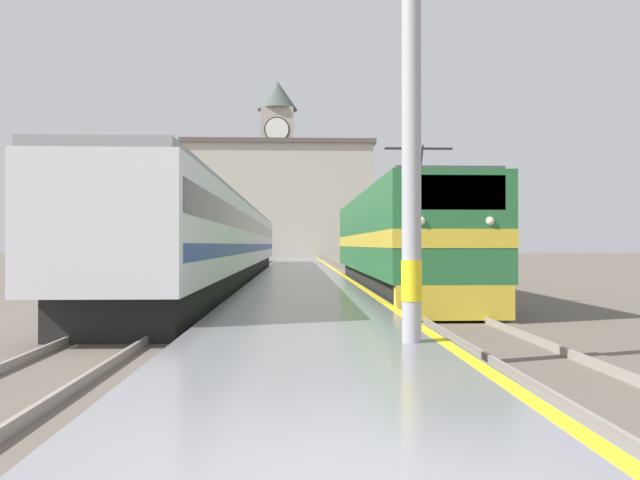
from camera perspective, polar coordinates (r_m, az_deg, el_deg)
The scene contains 9 objects.
ground_plane at distance 33.77m, azimuth -1.74°, elevation -3.52°, with size 200.00×200.00×0.00m, color #60564C.
platform at distance 28.77m, azimuth -1.66°, elevation -3.66°, with size 4.13×140.00×0.41m.
rail_track_near at distance 29.01m, azimuth 5.07°, elevation -3.97°, with size 2.83×140.00×0.16m.
rail_track_far at distance 28.98m, azimuth -9.00°, elevation -3.97°, with size 2.84×140.00×0.16m.
locomotive_train at distance 23.02m, azimuth 6.94°, elevation -0.19°, with size 2.92×17.41×4.73m.
passenger_train at distance 31.02m, azimuth -8.53°, elevation -0.10°, with size 2.92×40.35×3.69m.
catenary_mast at distance 9.51m, azimuth 8.72°, elevation 12.70°, with size 2.25×0.31×7.31m.
clock_tower at distance 83.05m, azimuth -3.92°, elevation 7.00°, with size 5.28×5.28×23.43m.
station_building at distance 71.45m, azimuth -3.77°, elevation 3.51°, with size 21.38×8.13×13.38m.
Camera 1 is at (-0.24, -3.72, 1.83)m, focal length 35.00 mm.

